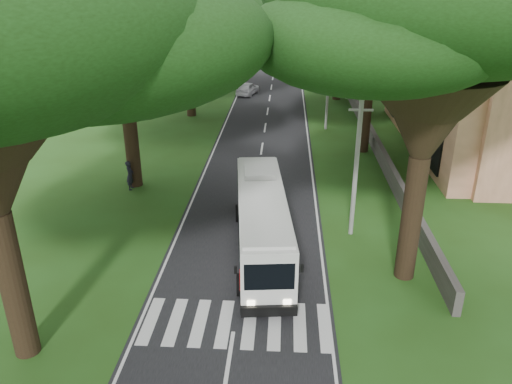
{
  "coord_description": "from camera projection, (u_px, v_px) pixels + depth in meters",
  "views": [
    {
      "loc": [
        1.83,
        -18.08,
        12.82
      ],
      "look_at": [
        0.36,
        6.25,
        2.2
      ],
      "focal_mm": 35.0,
      "sensor_mm": 36.0,
      "label": 1
    }
  ],
  "objects": [
    {
      "name": "road",
      "position": [
        265.0,
        131.0,
        44.64
      ],
      "size": [
        8.0,
        120.0,
        0.04
      ],
      "primitive_type": "cube",
      "color": "black",
      "rests_on": "ground"
    },
    {
      "name": "tree_r_mida",
      "position": [
        375.0,
        8.0,
        35.36
      ],
      "size": [
        13.55,
        13.55,
        13.69
      ],
      "color": "black",
      "rests_on": "ground"
    },
    {
      "name": "pole_near",
      "position": [
        357.0,
        161.0,
        25.29
      ],
      "size": [
        1.6,
        0.24,
        8.0
      ],
      "color": "gray",
      "rests_on": "ground"
    },
    {
      "name": "distant_car_c",
      "position": [
        294.0,
        58.0,
        80.09
      ],
      "size": [
        2.16,
        4.26,
        1.18
      ],
      "primitive_type": "imported",
      "rotation": [
        0.0,
        0.0,
        3.27
      ],
      "color": "#9B3916",
      "rests_on": "road"
    },
    {
      "name": "tree_r_near",
      "position": [
        441.0,
        5.0,
        18.47
      ],
      "size": [
        13.32,
        13.32,
        14.8
      ],
      "color": "black",
      "rests_on": "ground"
    },
    {
      "name": "church",
      "position": [
        494.0,
        87.0,
        38.54
      ],
      "size": [
        14.0,
        24.0,
        11.6
      ],
      "color": "tan",
      "rests_on": "ground"
    },
    {
      "name": "tree_l_midb",
      "position": [
        186.0,
        4.0,
        45.48
      ],
      "size": [
        14.02,
        14.02,
        13.5
      ],
      "color": "black",
      "rests_on": "ground"
    },
    {
      "name": "coach_bus",
      "position": [
        262.0,
        220.0,
        24.55
      ],
      "size": [
        3.42,
        11.1,
        3.22
      ],
      "rotation": [
        0.0,
        0.0,
        0.1
      ],
      "color": "silver",
      "rests_on": "ground"
    },
    {
      "name": "property_wall",
      "position": [
        368.0,
        129.0,
        43.0
      ],
      "size": [
        0.35,
        50.0,
        1.2
      ],
      "primitive_type": "cube",
      "color": "#383533",
      "rests_on": "ground"
    },
    {
      "name": "pedestrian",
      "position": [
        130.0,
        175.0,
        32.18
      ],
      "size": [
        0.48,
        0.72,
        1.93
      ],
      "primitive_type": "imported",
      "rotation": [
        0.0,
        0.0,
        1.6
      ],
      "color": "black",
      "rests_on": "ground"
    },
    {
      "name": "crosswalk",
      "position": [
        235.0,
        324.0,
        19.94
      ],
      "size": [
        8.0,
        3.0,
        0.01
      ],
      "primitive_type": "cube",
      "color": "silver",
      "rests_on": "ground"
    },
    {
      "name": "pole_mid",
      "position": [
        328.0,
        83.0,
        43.59
      ],
      "size": [
        1.6,
        0.24,
        8.0
      ],
      "color": "gray",
      "rests_on": "ground"
    },
    {
      "name": "distant_car_a",
      "position": [
        248.0,
        88.0,
        57.85
      ],
      "size": [
        2.76,
        4.57,
        1.46
      ],
      "primitive_type": "imported",
      "rotation": [
        0.0,
        0.0,
        2.88
      ],
      "color": "silver",
      "rests_on": "road"
    },
    {
      "name": "tree_l_mida",
      "position": [
        118.0,
        8.0,
        28.78
      ],
      "size": [
        14.41,
        14.41,
        14.22
      ],
      "color": "black",
      "rests_on": "ground"
    },
    {
      "name": "pole_far",
      "position": [
        317.0,
        51.0,
        61.89
      ],
      "size": [
        1.6,
        0.24,
        8.0
      ],
      "color": "gray",
      "rests_on": "ground"
    },
    {
      "name": "ground",
      "position": [
        239.0,
        295.0,
        21.77
      ],
      "size": [
        140.0,
        140.0,
        0.0
      ],
      "primitive_type": "plane",
      "color": "#234614",
      "rests_on": "ground"
    }
  ]
}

